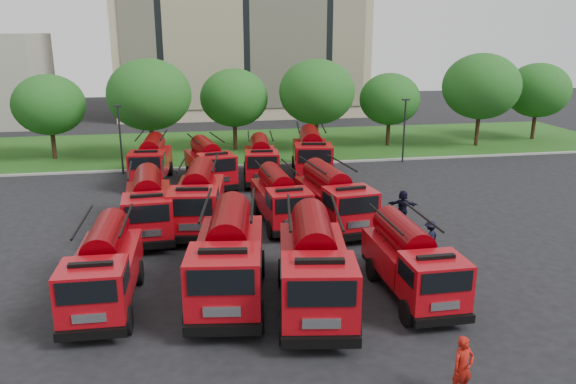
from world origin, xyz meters
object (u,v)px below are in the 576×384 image
(fire_truck_5, at_px, (198,198))
(firefighter_5, at_px, (402,221))
(firefighter_3, at_px, (429,253))
(fire_truck_9, at_px, (209,163))
(fire_truck_10, at_px, (261,160))
(fire_truck_3, at_px, (411,261))
(fire_truck_4, at_px, (149,204))
(firefighter_2, at_px, (383,281))
(firefighter_4, at_px, (115,293))
(fire_truck_2, at_px, (314,265))
(fire_truck_7, at_px, (333,197))
(fire_truck_11, at_px, (311,154))
(fire_truck_0, at_px, (104,268))
(fire_truck_6, at_px, (280,198))
(fire_truck_8, at_px, (151,160))
(firefighter_1, at_px, (299,331))
(fire_truck_1, at_px, (229,256))

(fire_truck_5, height_order, firefighter_5, fire_truck_5)
(firefighter_3, bearing_deg, fire_truck_9, -90.01)
(fire_truck_5, height_order, fire_truck_10, fire_truck_5)
(fire_truck_3, distance_m, fire_truck_4, 14.16)
(firefighter_2, xyz_separation_m, firefighter_3, (3.22, 2.62, 0.00))
(fire_truck_10, bearing_deg, firefighter_4, -110.80)
(fire_truck_2, bearing_deg, fire_truck_9, 108.56)
(fire_truck_4, xyz_separation_m, fire_truck_7, (9.80, -0.52, 0.01))
(fire_truck_7, bearing_deg, fire_truck_11, 76.98)
(fire_truck_7, height_order, fire_truck_10, fire_truck_7)
(fire_truck_11, distance_m, firefighter_5, 11.30)
(fire_truck_0, bearing_deg, fire_truck_9, 76.02)
(fire_truck_6, bearing_deg, fire_truck_4, 179.08)
(fire_truck_8, distance_m, firefighter_2, 21.46)
(firefighter_2, bearing_deg, fire_truck_8, 15.28)
(fire_truck_2, xyz_separation_m, fire_truck_11, (4.27, 19.76, -0.02))
(fire_truck_9, relative_size, fire_truck_11, 0.90)
(firefighter_2, height_order, firefighter_3, firefighter_2)
(fire_truck_7, relative_size, fire_truck_9, 1.03)
(fire_truck_6, xyz_separation_m, fire_truck_9, (-3.45, 8.96, 0.07))
(firefighter_5, bearing_deg, fire_truck_0, 46.72)
(fire_truck_8, distance_m, fire_truck_9, 4.23)
(fire_truck_8, xyz_separation_m, firefighter_5, (14.19, -11.34, -1.54))
(fire_truck_4, relative_size, firefighter_2, 3.55)
(fire_truck_5, xyz_separation_m, fire_truck_7, (7.24, -1.04, -0.04))
(fire_truck_0, bearing_deg, fire_truck_7, 35.46)
(fire_truck_11, xyz_separation_m, firefighter_5, (2.81, -10.82, -1.69))
(fire_truck_9, xyz_separation_m, firefighter_4, (-4.61, -16.30, -1.52))
(fire_truck_6, relative_size, fire_truck_7, 0.90)
(fire_truck_2, xyz_separation_m, firefighter_5, (7.08, 8.94, -1.71))
(fire_truck_6, xyz_separation_m, fire_truck_7, (2.79, -0.88, 0.14))
(fire_truck_10, xyz_separation_m, firefighter_1, (-1.44, -21.09, -1.50))
(fire_truck_0, height_order, firefighter_2, fire_truck_0)
(fire_truck_5, bearing_deg, firefighter_5, 1.26)
(fire_truck_1, bearing_deg, fire_truck_2, -15.72)
(fire_truck_9, xyz_separation_m, firefighter_1, (2.20, -20.62, -1.52))
(fire_truck_1, height_order, firefighter_1, fire_truck_1)
(fire_truck_5, relative_size, firefighter_1, 3.96)
(fire_truck_2, distance_m, fire_truck_4, 11.65)
(fire_truck_8, relative_size, fire_truck_10, 1.02)
(fire_truck_2, height_order, firefighter_3, fire_truck_2)
(fire_truck_10, distance_m, firefighter_2, 17.97)
(fire_truck_4, relative_size, fire_truck_5, 0.95)
(fire_truck_9, distance_m, fire_truck_10, 3.67)
(fire_truck_1, relative_size, fire_truck_6, 1.22)
(fire_truck_0, bearing_deg, fire_truck_2, -9.85)
(fire_truck_2, distance_m, firefighter_4, 8.34)
(fire_truck_10, distance_m, firefighter_5, 12.38)
(fire_truck_0, distance_m, fire_truck_7, 13.29)
(fire_truck_0, distance_m, fire_truck_6, 11.69)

